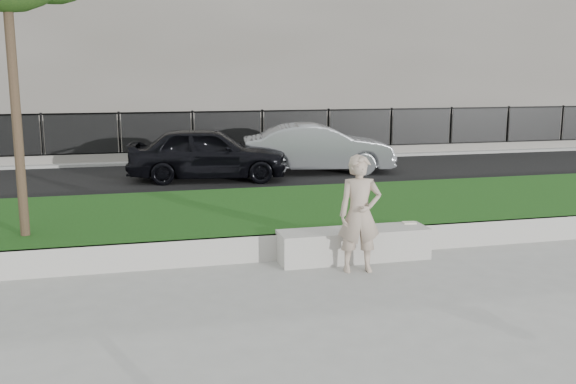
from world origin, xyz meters
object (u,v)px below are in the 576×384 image
object	(u,v)px
book	(409,223)
car_dark	(208,153)
car_silver	(318,148)
man	(360,214)
stone_bench	(354,244)

from	to	relation	value
book	car_dark	world-z (taller)	car_dark
book	car_silver	xyz separation A→B (m)	(0.91, 7.92, 0.24)
man	book	world-z (taller)	man
stone_bench	car_silver	size ratio (longest dim) A/B	0.56
man	car_dark	xyz separation A→B (m)	(-1.10, 8.13, -0.10)
car_dark	car_silver	world-z (taller)	car_dark
book	car_silver	size ratio (longest dim) A/B	0.05
man	car_dark	world-z (taller)	man
man	book	bearing A→B (deg)	40.88
car_silver	man	bearing A→B (deg)	175.00
car_dark	car_silver	bearing A→B (deg)	-72.13
man	car_silver	bearing A→B (deg)	85.00
stone_bench	book	world-z (taller)	book
stone_bench	man	distance (m)	0.82
man	car_silver	xyz separation A→B (m)	(1.99, 8.62, -0.11)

